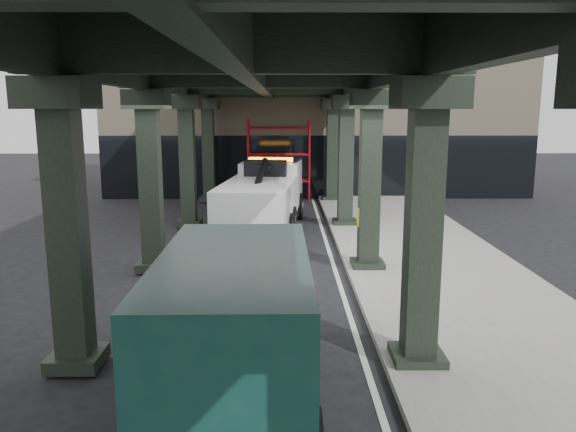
{
  "coord_description": "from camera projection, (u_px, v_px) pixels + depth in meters",
  "views": [
    {
      "loc": [
        0.24,
        -13.26,
        4.5
      ],
      "look_at": [
        0.36,
        1.4,
        1.7
      ],
      "focal_mm": 35.0,
      "sensor_mm": 36.0,
      "label": 1
    }
  ],
  "objects": [
    {
      "name": "tow_truck",
      "position": [
        265.0,
        195.0,
        20.99
      ],
      "size": [
        3.16,
        8.49,
        2.72
      ],
      "rotation": [
        0.0,
        0.0,
        -0.11
      ],
      "color": "black",
      "rests_on": "ground"
    },
    {
      "name": "towed_van",
      "position": [
        236.0,
        321.0,
        8.63
      ],
      "size": [
        2.45,
        5.97,
        2.41
      ],
      "rotation": [
        0.0,
        0.0,
        0.01
      ],
      "color": "#113F39",
      "rests_on": "ground"
    },
    {
      "name": "viaduct",
      "position": [
        259.0,
        72.0,
        14.8
      ],
      "size": [
        7.4,
        32.0,
        6.4
      ],
      "color": "black",
      "rests_on": "ground"
    },
    {
      "name": "sidewalk",
      "position": [
        434.0,
        268.0,
        15.85
      ],
      "size": [
        5.0,
        40.0,
        0.15
      ],
      "primitive_type": "cube",
      "color": "gray",
      "rests_on": "ground"
    },
    {
      "name": "lane_stripe",
      "position": [
        335.0,
        271.0,
        15.84
      ],
      "size": [
        0.12,
        38.0,
        0.01
      ],
      "primitive_type": "cube",
      "color": "silver",
      "rests_on": "ground"
    },
    {
      "name": "ground",
      "position": [
        274.0,
        294.0,
        13.86
      ],
      "size": [
        90.0,
        90.0,
        0.0
      ],
      "primitive_type": "plane",
      "color": "black",
      "rests_on": "ground"
    },
    {
      "name": "scaffolding",
      "position": [
        279.0,
        158.0,
        27.85
      ],
      "size": [
        3.08,
        0.88,
        4.0
      ],
      "color": "red",
      "rests_on": "ground"
    },
    {
      "name": "building",
      "position": [
        314.0,
        118.0,
        32.77
      ],
      "size": [
        22.0,
        10.0,
        8.0
      ],
      "primitive_type": "cube",
      "color": "#C6B793",
      "rests_on": "ground"
    }
  ]
}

